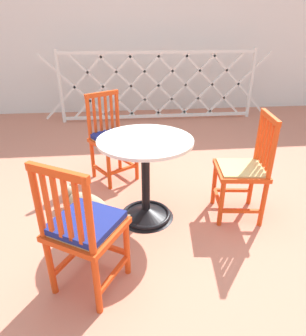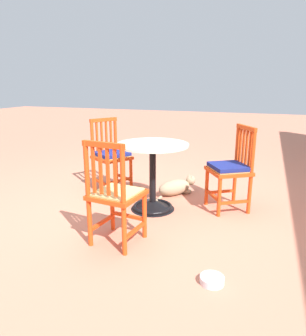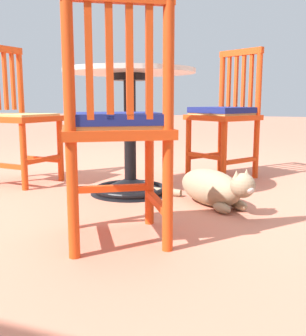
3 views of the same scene
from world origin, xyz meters
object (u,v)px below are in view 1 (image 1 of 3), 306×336
Objects in this scene: cafe_table at (146,189)px; pet_water_bowl at (236,167)px; orange_chair_tucked_in at (112,139)px; orange_chair_by_planter at (84,229)px; tabby_cat at (85,203)px; orange_chair_at_corner at (244,170)px.

pet_water_bowl is at bearing 37.02° from cafe_table.
orange_chair_tucked_in reaches higher than cafe_table.
cafe_table is 0.83× the size of orange_chair_by_planter.
orange_chair_tucked_in is 5.36× the size of pet_water_bowl.
cafe_table is 1.13× the size of tabby_cat.
pet_water_bowl is at bearing 45.31° from orange_chair_by_planter.
orange_chair_by_planter reaches higher than tabby_cat.
orange_chair_by_planter is 1.35× the size of tabby_cat.
orange_chair_tucked_in is 1.50m from orange_chair_by_planter.
orange_chair_at_corner is at bearing 28.64° from orange_chair_by_planter.
cafe_table is 0.58m from tabby_cat.
orange_chair_tucked_in is at bearing 110.16° from cafe_table.
pet_water_bowl is (1.41, 0.06, -0.42)m from orange_chair_tucked_in.
orange_chair_at_corner reaches higher than tabby_cat.
orange_chair_tucked_in is 1.47m from pet_water_bowl.
orange_chair_by_planter reaches higher than pet_water_bowl.
orange_chair_by_planter is (-1.25, -0.68, 0.01)m from orange_chair_at_corner.
orange_chair_by_planter is 2.24m from pet_water_bowl.
orange_chair_by_planter is at bearing -120.58° from cafe_table.
pet_water_bowl is at bearing 2.59° from orange_chair_tucked_in.
cafe_table is at bearing -13.21° from tabby_cat.
orange_chair_at_corner is 1.00× the size of orange_chair_by_planter.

